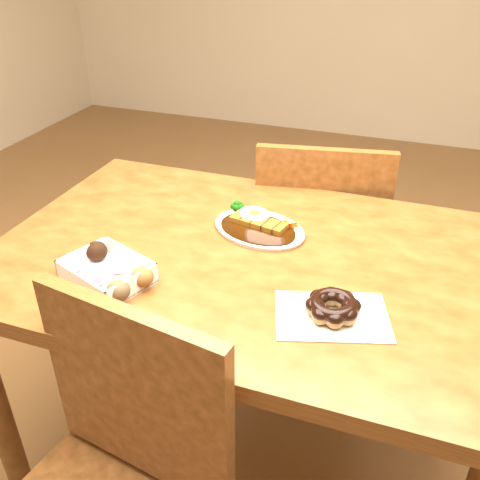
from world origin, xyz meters
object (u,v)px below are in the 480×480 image
(katsu_curry_plate, at_px, (258,226))
(table, at_px, (248,287))
(chair_far, at_px, (318,245))
(donut_box, at_px, (107,271))
(pon_de_ring, at_px, (333,308))

(katsu_curry_plate, bearing_deg, table, -84.44)
(chair_far, height_order, donut_box, chair_far)
(table, distance_m, chair_far, 0.57)
(table, xyz_separation_m, pon_de_ring, (0.23, -0.17, 0.12))
(table, relative_size, pon_de_ring, 4.67)
(katsu_curry_plate, distance_m, pon_de_ring, 0.37)
(katsu_curry_plate, distance_m, donut_box, 0.40)
(katsu_curry_plate, height_order, donut_box, donut_box)
(chair_far, bearing_deg, table, 72.18)
(katsu_curry_plate, relative_size, pon_de_ring, 1.07)
(pon_de_ring, bearing_deg, katsu_curry_plate, 131.26)
(table, bearing_deg, chair_far, 82.57)
(pon_de_ring, bearing_deg, donut_box, -175.11)
(table, xyz_separation_m, donut_box, (-0.25, -0.21, 0.12))
(donut_box, bearing_deg, chair_far, 66.67)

